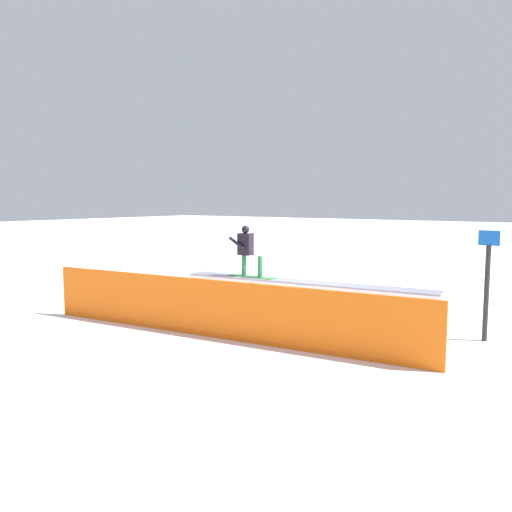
# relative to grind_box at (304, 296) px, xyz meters

# --- Properties ---
(ground_plane) EXTENTS (120.00, 120.00, 0.00)m
(ground_plane) POSITION_rel_grind_box_xyz_m (0.00, 0.00, -0.32)
(ground_plane) COLOR white
(grind_box) EXTENTS (6.96, 1.43, 0.71)m
(grind_box) POSITION_rel_grind_box_xyz_m (0.00, 0.00, 0.00)
(grind_box) COLOR white
(grind_box) RESTS_ON ground_plane
(snowboarder) EXTENTS (1.46, 0.42, 1.42)m
(snowboarder) POSITION_rel_grind_box_xyz_m (1.73, 0.18, 1.16)
(snowboarder) COLOR #3A8641
(snowboarder) RESTS_ON grind_box
(safety_fence) EXTENTS (8.92, 1.07, 1.20)m
(safety_fence) POSITION_rel_grind_box_xyz_m (0.00, 3.59, 0.28)
(safety_fence) COLOR orange
(safety_fence) RESTS_ON ground_plane
(trail_marker) EXTENTS (0.40, 0.10, 2.23)m
(trail_marker) POSITION_rel_grind_box_xyz_m (-4.56, 0.65, 0.87)
(trail_marker) COLOR #262628
(trail_marker) RESTS_ON ground_plane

